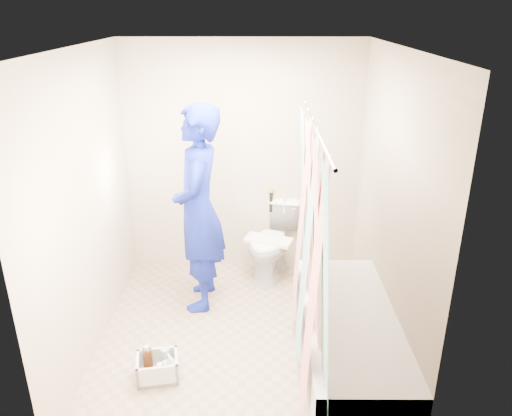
{
  "coord_description": "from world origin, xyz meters",
  "views": [
    {
      "loc": [
        0.16,
        -3.62,
        2.67
      ],
      "look_at": [
        0.13,
        0.45,
        1.01
      ],
      "focal_mm": 35.0,
      "sensor_mm": 36.0,
      "label": 1
    }
  ],
  "objects_px": {
    "bathtub": "(348,340)",
    "plumber": "(199,210)",
    "toilet": "(272,241)",
    "cleaning_caddy": "(159,368)"
  },
  "relations": [
    {
      "from": "toilet",
      "to": "cleaning_caddy",
      "type": "distance_m",
      "value": 1.87
    },
    {
      "from": "bathtub",
      "to": "toilet",
      "type": "bearing_deg",
      "value": 110.17
    },
    {
      "from": "bathtub",
      "to": "toilet",
      "type": "height_order",
      "value": "toilet"
    },
    {
      "from": "bathtub",
      "to": "toilet",
      "type": "relative_size",
      "value": 2.25
    },
    {
      "from": "toilet",
      "to": "cleaning_caddy",
      "type": "relative_size",
      "value": 2.22
    },
    {
      "from": "bathtub",
      "to": "plumber",
      "type": "height_order",
      "value": "plumber"
    },
    {
      "from": "toilet",
      "to": "cleaning_caddy",
      "type": "height_order",
      "value": "toilet"
    },
    {
      "from": "plumber",
      "to": "toilet",
      "type": "bearing_deg",
      "value": 126.99
    },
    {
      "from": "toilet",
      "to": "plumber",
      "type": "height_order",
      "value": "plumber"
    },
    {
      "from": "plumber",
      "to": "cleaning_caddy",
      "type": "relative_size",
      "value": 5.49
    }
  ]
}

